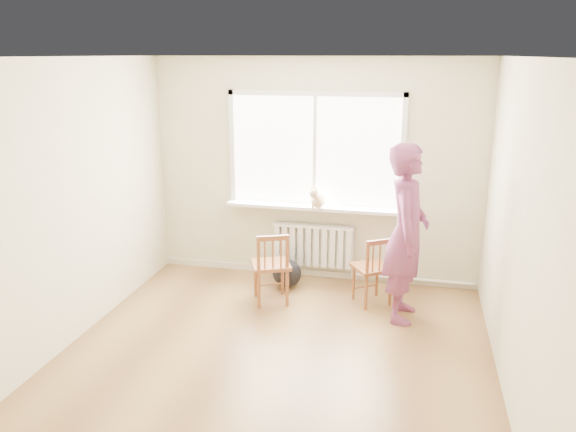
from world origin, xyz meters
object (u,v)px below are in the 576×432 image
Objects in this scene: backpack at (287,273)px; chair_left at (272,268)px; person at (406,233)px; cat at (318,199)px; chair_right at (374,270)px.

chair_left is at bearing -97.59° from backpack.
cat is (-1.06, 0.74, 0.13)m from person.
person reaches higher than cat.
person is 1.66m from backpack.
chair_right is 2.28× the size of backpack.
person is at bearing 156.30° from chair_left.
person is (0.33, -0.25, 0.53)m from chair_right.
chair_right is (1.12, 0.23, -0.02)m from chair_left.
backpack is (0.06, 0.48, -0.25)m from chair_left.
cat is at bearing 36.40° from backpack.
chair_left reaches higher than backpack.
chair_left reaches higher than chair_right.
chair_right is 1.11m from backpack.
person is (1.45, -0.02, 0.51)m from chair_left.
backpack is at bearing 72.51° from person.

